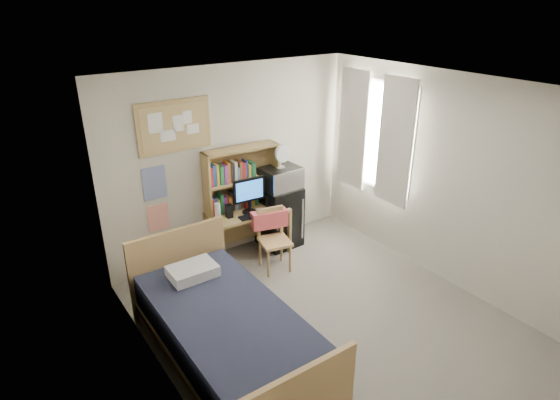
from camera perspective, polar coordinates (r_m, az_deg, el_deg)
floor at (r=5.47m, az=5.96°, el=-14.69°), size 3.60×4.20×0.02m
ceiling at (r=4.35m, az=7.45°, el=13.28°), size 3.60×4.20×0.02m
wall_back at (r=6.36m, az=-5.87°, el=4.60°), size 3.60×0.04×2.60m
wall_front at (r=3.71m, az=29.00°, el=-13.82°), size 3.60×0.04×2.60m
wall_left at (r=3.95m, az=-13.78°, el=-8.79°), size 0.04×4.20×2.60m
wall_right at (r=6.02m, az=19.69°, el=2.16°), size 0.04×4.20×2.60m
window_unit at (r=6.61m, az=11.47°, el=7.73°), size 0.10×1.40×1.70m
curtain_left at (r=6.33m, az=13.86°, el=6.79°), size 0.04×0.55×1.70m
curtain_right at (r=6.86m, az=8.90°, el=8.51°), size 0.04×0.55×1.70m
bulletin_board at (r=5.85m, az=-12.79°, el=8.77°), size 0.94×0.03×0.64m
poster_wave at (r=5.95m, az=-15.06°, el=1.99°), size 0.30×0.01×0.42m
poster_japan at (r=6.14m, az=-14.60°, el=-2.08°), size 0.28×0.01×0.36m
desk at (r=6.52m, az=-3.89°, el=-4.02°), size 1.12×0.61×0.68m
desk_chair at (r=6.14m, az=-0.62°, el=-5.03°), size 0.50×0.50×0.83m
mini_fridge at (r=6.75m, az=-0.08°, el=-1.96°), size 0.54×0.54×0.89m
bed at (r=4.79m, az=-6.35°, el=-16.31°), size 1.13×2.24×0.62m
hutch at (r=6.33m, az=-4.72°, el=2.69°), size 1.06×0.33×0.86m
monitor at (r=6.22m, az=-3.78°, el=0.48°), size 0.45×0.06×0.48m
keyboard at (r=6.21m, az=-3.12°, el=-1.90°), size 0.44×0.16×0.02m
speaker_left at (r=6.17m, az=-6.21°, el=-1.34°), size 0.08×0.08×0.19m
speaker_right at (r=6.42m, az=-1.38°, el=-0.27°), size 0.07×0.07×0.16m
water_bottle at (r=6.05m, az=-7.60°, el=-1.55°), size 0.08×0.08×0.26m
hoodie at (r=6.20m, az=-1.31°, el=-2.35°), size 0.51×0.25×0.23m
microwave at (r=6.50m, az=0.02°, el=2.72°), size 0.54×0.42×0.30m
desk_fan at (r=6.39m, az=0.02°, el=5.25°), size 0.25×0.25×0.30m
pillow at (r=5.13m, az=-10.61°, el=-8.51°), size 0.50×0.35×0.12m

